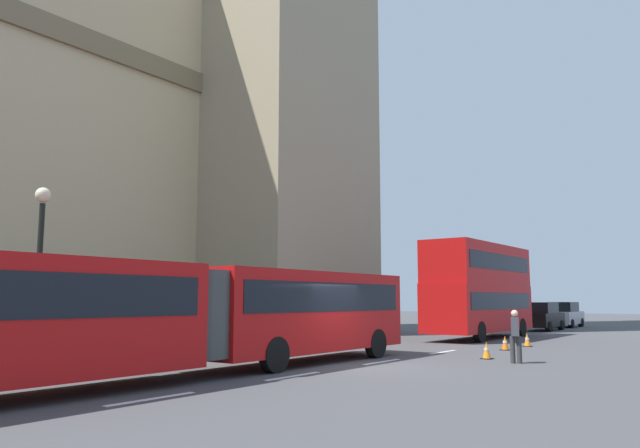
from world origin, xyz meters
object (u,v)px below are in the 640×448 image
street_lamp (39,263)px  pedestrian_near_cones (515,334)px  double_decker_bus (479,287)px  traffic_cone_east (527,340)px  sedan_lead (542,317)px  sedan_trailing (564,315)px  traffic_cone_middle (505,343)px  traffic_cone_west (487,351)px  articulated_bus (188,310)px

street_lamp → pedestrian_near_cones: 14.70m
double_decker_bus → traffic_cone_east: bearing=-137.8°
sedan_lead → sedan_trailing: size_ratio=1.00×
traffic_cone_middle → street_lamp: (-15.17, 8.12, 2.77)m
traffic_cone_west → street_lamp: bearing=141.6°
street_lamp → traffic_cone_middle: bearing=-28.2°
sedan_lead → street_lamp: (-32.11, 4.62, 2.14)m
traffic_cone_east → traffic_cone_west: bearing=-174.1°
double_decker_bus → traffic_cone_east: size_ratio=16.10×
articulated_bus → traffic_cone_east: bearing=-13.1°
sedan_lead → traffic_cone_west: sedan_lead is taller
double_decker_bus → traffic_cone_middle: 7.88m
articulated_bus → street_lamp: 4.97m
double_decker_bus → sedan_lead: size_ratio=2.12×
street_lamp → sedan_trailing: bearing=-6.7°
sedan_trailing → articulated_bus: bearing=-180.0°
pedestrian_near_cones → sedan_lead: bearing=14.3°
traffic_cone_east → pedestrian_near_cones: pedestrian_near_cones is taller
articulated_bus → sedan_lead: articulated_bus is taller
traffic_cone_middle → articulated_bus: bearing=165.0°
traffic_cone_middle → street_lamp: 17.43m
traffic_cone_west → street_lamp: size_ratio=0.11×
traffic_cone_east → pedestrian_near_cones: 7.52m
traffic_cone_east → street_lamp: size_ratio=0.11×
double_decker_bus → traffic_cone_middle: size_ratio=16.10×
traffic_cone_west → traffic_cone_middle: (3.97, 0.76, 0.00)m
pedestrian_near_cones → articulated_bus: bearing=147.1°
traffic_cone_middle → traffic_cone_east: same height
traffic_cone_west → pedestrian_near_cones: bearing=-122.0°
traffic_cone_west → articulated_bus: bearing=155.4°
traffic_cone_west → sedan_lead: bearing=11.5°
double_decker_bus → traffic_cone_west: (-10.54, -4.38, -2.43)m
traffic_cone_west → traffic_cone_east: same height
sedan_lead → street_lamp: size_ratio=0.83×
articulated_bus → street_lamp: street_lamp is taller
sedan_trailing → pedestrian_near_cones: size_ratio=2.60×
double_decker_bus → traffic_cone_west: size_ratio=16.10×
double_decker_bus → traffic_cone_middle: (-6.57, -3.61, -2.43)m
double_decker_bus → traffic_cone_west: 11.67m
articulated_bus → double_decker_bus: (20.09, 0.00, 0.96)m
traffic_cone_middle → pedestrian_near_cones: (-4.78, -2.05, 0.63)m
articulated_bus → sedan_trailing: (36.44, 0.02, -0.83)m
articulated_bus → traffic_cone_east: (15.98, -3.72, -1.46)m
sedan_lead → traffic_cone_east: bearing=-166.0°
sedan_trailing → street_lamp: size_ratio=0.83×
traffic_cone_middle → pedestrian_near_cones: 5.24m
sedan_trailing → traffic_cone_middle: (-22.92, -3.63, -0.63)m
traffic_cone_middle → double_decker_bus: bearing=28.8°
traffic_cone_middle → traffic_cone_east: bearing=-2.4°
double_decker_bus → traffic_cone_west: double_decker_bus is taller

